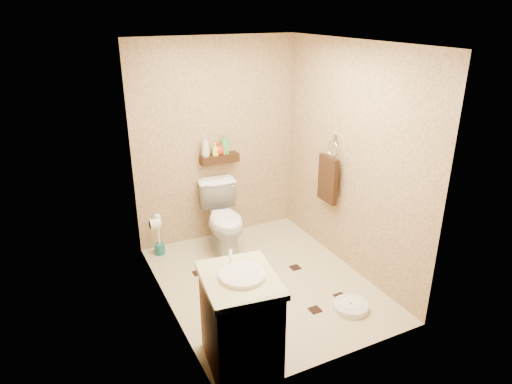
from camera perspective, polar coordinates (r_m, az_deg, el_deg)
ground at (r=4.87m, az=1.04°, el=-11.22°), size 2.50×2.50×0.00m
wall_back at (r=5.42m, az=-4.96°, el=6.22°), size 2.00×0.04×2.40m
wall_front at (r=3.36m, az=11.00°, el=-4.48°), size 2.00×0.04×2.40m
wall_left at (r=4.00m, az=-11.69°, el=-0.08°), size 0.04×2.50×2.40m
wall_right at (r=4.85m, az=11.74°, el=3.90°), size 0.04×2.50×2.40m
ceiling at (r=4.08m, az=1.28°, el=18.20°), size 2.00×2.50×0.02m
wall_shelf at (r=5.40m, az=-4.59°, el=4.17°), size 0.46×0.14×0.10m
floor_accents at (r=4.84m, az=1.76°, el=-11.42°), size 1.24×1.25×0.01m
toilet at (r=5.30m, az=-4.01°, el=-3.40°), size 0.55×0.84×0.80m
vanity at (r=3.69m, az=-1.95°, el=-15.74°), size 0.63×0.73×0.94m
bathroom_scale at (r=4.57m, az=11.75°, el=-13.83°), size 0.42×0.42×0.07m
toilet_brush at (r=5.41m, az=-12.03°, el=-5.89°), size 0.12×0.12×0.52m
towel_ring at (r=5.07m, az=9.03°, el=1.86°), size 0.12×0.30×0.76m
toilet_paper at (r=4.83m, az=-12.51°, el=-3.91°), size 0.12×0.11×0.12m
bottle_a at (r=5.29m, az=-6.36°, el=5.71°), size 0.12×0.12×0.25m
bottle_b at (r=5.34m, az=-5.11°, el=5.35°), size 0.08×0.08×0.14m
bottle_c at (r=5.36m, az=-4.60°, el=5.46°), size 0.13×0.13×0.15m
bottle_d at (r=5.37m, az=-3.94°, el=6.01°), size 0.11×0.11×0.24m
bottle_e at (r=5.39m, az=-3.90°, el=5.54°), size 0.07×0.07×0.15m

